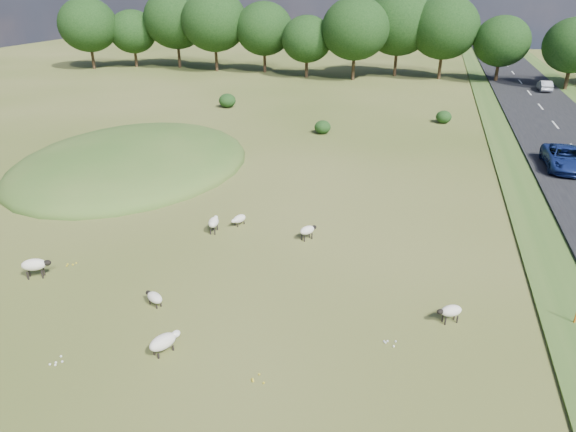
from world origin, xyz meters
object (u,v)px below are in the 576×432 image
object	(u,v)px
sheep_5	(154,297)
sheep_4	(164,342)
sheep_0	(239,219)
sheep_1	(35,265)
sheep_6	(450,311)
car_4	(507,49)
car_5	(545,86)
sheep_3	(214,222)
sheep_2	(308,230)
car_3	(565,158)

from	to	relation	value
sheep_5	sheep_4	bearing A→B (deg)	152.26
sheep_0	sheep_1	xyz separation A→B (m)	(-6.87, -7.60, 0.27)
sheep_1	sheep_6	distance (m)	17.92
sheep_0	sheep_5	size ratio (longest dim) A/B	1.02
sheep_5	car_4	bearing A→B (deg)	-76.41
car_4	car_5	distance (m)	40.82
sheep_3	sheep_5	distance (m)	7.03
sheep_4	car_4	world-z (taller)	car_4
sheep_2	sheep_4	xyz separation A→B (m)	(-2.87, -10.07, -0.06)
car_3	car_4	distance (m)	72.16
sheep_4	car_5	distance (m)	60.40
sheep_5	car_3	bearing A→B (deg)	-103.51
sheep_1	sheep_5	xyz separation A→B (m)	(6.20, -0.57, -0.28)
sheep_5	car_4	xyz separation A→B (m)	(23.41, 94.62, 0.53)
car_3	car_5	xyz separation A→B (m)	(3.80, 31.24, -0.14)
car_3	car_4	size ratio (longest dim) A/B	1.23
sheep_4	car_5	xyz separation A→B (m)	(21.61, 56.40, 0.40)
sheep_5	car_3	xyz separation A→B (m)	(19.61, 22.56, 0.64)
sheep_3	sheep_0	bearing A→B (deg)	-49.23
sheep_4	car_5	world-z (taller)	car_5
sheep_4	sheep_2	bearing A→B (deg)	12.27
car_5	sheep_4	bearing A→B (deg)	69.03
car_5	car_4	bearing A→B (deg)	-90.00
sheep_1	sheep_4	world-z (taller)	sheep_1
sheep_0	sheep_5	distance (m)	8.20
sheep_3	sheep_5	size ratio (longest dim) A/B	1.14
sheep_6	car_5	size ratio (longest dim) A/B	0.29
sheep_0	sheep_2	xyz separation A→B (m)	(4.01, -0.69, 0.16)
sheep_4	car_4	size ratio (longest dim) A/B	0.30
sheep_4	car_5	bearing A→B (deg)	7.23
sheep_3	sheep_6	world-z (taller)	sheep_3
sheep_1	sheep_6	size ratio (longest dim) A/B	1.23
sheep_2	sheep_5	size ratio (longest dim) A/B	0.99
sheep_1	sheep_5	size ratio (longest dim) A/B	1.28
sheep_1	sheep_4	xyz separation A→B (m)	(8.00, -3.17, -0.18)
sheep_5	car_5	world-z (taller)	car_5
sheep_1	car_5	bearing A→B (deg)	35.52
sheep_6	car_4	distance (m)	93.41
sheep_2	sheep_6	bearing A→B (deg)	-90.89
sheep_4	sheep_5	bearing A→B (deg)	62.97
sheep_3	car_4	world-z (taller)	car_4
sheep_0	sheep_1	bearing A→B (deg)	-18.35
sheep_0	sheep_5	world-z (taller)	sheep_0
sheep_5	sheep_6	size ratio (longest dim) A/B	0.96
sheep_0	sheep_1	distance (m)	10.25
sheep_3	sheep_4	world-z (taller)	sheep_3
car_5	sheep_2	bearing A→B (deg)	67.98
sheep_6	sheep_4	bearing A→B (deg)	-4.78
sheep_4	car_4	bearing A→B (deg)	15.66
car_4	sheep_6	bearing A→B (deg)	82.77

